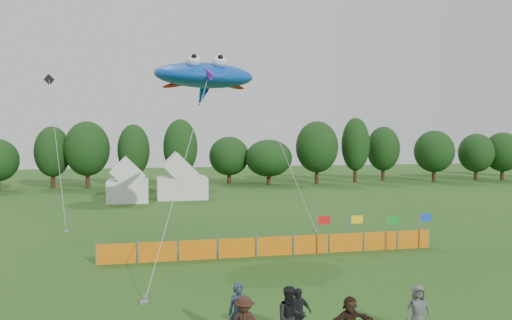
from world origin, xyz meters
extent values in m
cylinder|color=#382314|center=(-15.73, 46.21, 1.19)|extent=(0.50, 0.50, 2.38)
ellipsoid|color=black|center=(-15.73, 46.21, 4.30)|extent=(4.09, 4.09, 5.35)
cylinder|color=#382314|center=(-11.75, 45.39, 1.29)|extent=(0.50, 0.50, 2.57)
ellipsoid|color=black|center=(-11.75, 45.39, 4.64)|extent=(5.20, 5.20, 5.79)
cylinder|color=#382314|center=(-6.44, 45.32, 1.23)|extent=(0.50, 0.50, 2.46)
ellipsoid|color=black|center=(-6.44, 45.32, 4.45)|extent=(3.78, 3.78, 5.55)
cylinder|color=#382314|center=(-0.99, 43.92, 1.33)|extent=(0.50, 0.50, 2.66)
ellipsoid|color=black|center=(-0.99, 43.92, 4.81)|extent=(4.05, 4.05, 5.99)
cylinder|color=#382314|center=(5.28, 46.53, 0.99)|extent=(0.50, 0.50, 1.98)
ellipsoid|color=black|center=(5.28, 46.53, 3.58)|extent=(5.06, 5.06, 4.46)
cylinder|color=#382314|center=(9.99, 44.56, 0.93)|extent=(0.50, 0.50, 1.86)
ellipsoid|color=black|center=(9.99, 44.56, 3.35)|extent=(5.86, 5.86, 4.18)
cylinder|color=#382314|center=(16.28, 44.38, 1.31)|extent=(0.50, 0.50, 2.62)
ellipsoid|color=black|center=(16.28, 44.38, 4.73)|extent=(5.41, 5.41, 5.89)
cylinder|color=#382314|center=(21.78, 44.99, 1.39)|extent=(0.50, 0.50, 2.78)
ellipsoid|color=black|center=(21.78, 44.99, 5.02)|extent=(3.67, 3.67, 6.26)
cylinder|color=#382314|center=(26.67, 46.88, 1.21)|extent=(0.50, 0.50, 2.42)
ellipsoid|color=black|center=(26.67, 46.88, 4.36)|extent=(4.46, 4.46, 5.44)
cylinder|color=#382314|center=(32.69, 44.13, 1.12)|extent=(0.50, 0.50, 2.24)
ellipsoid|color=black|center=(32.69, 44.13, 4.04)|extent=(5.26, 5.26, 5.03)
cylinder|color=#382314|center=(39.09, 44.15, 1.05)|extent=(0.50, 0.50, 2.10)
ellipsoid|color=black|center=(39.09, 44.15, 3.80)|extent=(4.74, 4.74, 4.73)
cylinder|color=#382314|center=(42.84, 43.69, 1.08)|extent=(0.50, 0.50, 2.16)
ellipsoid|color=black|center=(42.84, 43.69, 3.91)|extent=(4.88, 4.88, 4.87)
cube|color=white|center=(-6.64, 32.29, 1.03)|extent=(3.73, 3.73, 2.05)
cube|color=silver|center=(-1.52, 33.60, 1.06)|extent=(4.82, 3.85, 2.12)
cube|color=orange|center=(-6.34, 9.12, 0.50)|extent=(1.90, 0.06, 1.00)
cube|color=orange|center=(-4.34, 9.12, 0.50)|extent=(1.90, 0.06, 1.00)
cube|color=orange|center=(-2.34, 9.12, 0.50)|extent=(1.90, 0.06, 1.00)
cube|color=orange|center=(-0.34, 9.12, 0.50)|extent=(1.90, 0.06, 1.00)
cube|color=orange|center=(1.66, 9.12, 0.50)|extent=(1.90, 0.06, 1.00)
cube|color=orange|center=(3.66, 9.12, 0.50)|extent=(1.90, 0.06, 1.00)
cube|color=orange|center=(5.66, 9.12, 0.50)|extent=(1.90, 0.06, 1.00)
cube|color=orange|center=(7.66, 9.12, 0.50)|extent=(1.90, 0.06, 1.00)
cube|color=orange|center=(9.66, 9.12, 0.50)|extent=(1.90, 0.06, 1.00)
cylinder|color=gray|center=(4.00, 9.00, 1.01)|extent=(0.06, 0.06, 2.01)
cube|color=red|center=(4.35, 9.00, 1.79)|extent=(0.70, 0.02, 0.45)
cylinder|color=gray|center=(6.00, 9.28, 0.97)|extent=(0.06, 0.06, 1.93)
cube|color=yellow|center=(6.35, 9.28, 1.71)|extent=(0.70, 0.02, 0.45)
cylinder|color=gray|center=(8.00, 8.98, 0.93)|extent=(0.06, 0.06, 1.86)
cube|color=#148C26|center=(8.35, 8.98, 1.64)|extent=(0.70, 0.02, 0.45)
cylinder|color=gray|center=(10.00, 9.02, 0.97)|extent=(0.06, 0.06, 1.94)
cube|color=blue|center=(10.35, 9.02, 1.71)|extent=(0.70, 0.02, 0.45)
imported|color=#293045|center=(-2.11, -1.30, 0.93)|extent=(0.73, 0.52, 1.87)
imported|color=black|center=(-0.71, -2.09, 0.95)|extent=(0.94, 0.74, 1.90)
imported|color=black|center=(-0.26, -1.30, 0.79)|extent=(0.98, 0.52, 1.59)
imported|color=#505156|center=(3.54, -1.87, 0.81)|extent=(0.89, 0.68, 1.61)
ellipsoid|color=blue|center=(-1.48, 13.50, 9.81)|extent=(6.67, 5.56, 2.06)
sphere|color=white|center=(-2.22, 12.22, 10.45)|extent=(0.83, 0.83, 0.83)
sphere|color=white|center=(-0.74, 12.22, 10.45)|extent=(0.83, 0.83, 0.83)
ellipsoid|color=red|center=(-3.06, 13.70, 9.27)|extent=(1.73, 0.76, 0.27)
ellipsoid|color=red|center=(0.09, 13.70, 9.27)|extent=(1.73, 0.76, 0.27)
cube|color=purple|center=(-1.48, 11.24, 9.62)|extent=(0.37, 0.96, 0.70)
cylinder|color=#A5A5A5|center=(-3.22, 7.26, 4.76)|extent=(3.51, 8.63, 9.53)
cube|color=gray|center=(-4.96, 2.96, 0.05)|extent=(0.30, 0.30, 0.10)
cube|color=white|center=(5.14, 23.38, 7.08)|extent=(1.14, 0.32, 1.14)
cylinder|color=#A5A5A5|center=(5.57, 19.19, 3.54)|extent=(0.89, 8.40, 7.11)
cube|color=gray|center=(6.00, 15.00, 0.05)|extent=(0.30, 0.30, 0.10)
cube|color=black|center=(-11.68, 22.63, 10.30)|extent=(0.81, 0.24, 0.81)
cylinder|color=#A5A5A5|center=(-10.84, 20.32, 5.15)|extent=(1.72, 4.67, 10.31)
cube|color=gray|center=(-10.00, 18.00, 0.05)|extent=(0.30, 0.30, 0.10)
camera|label=1|loc=(-4.76, -15.92, 6.38)|focal=35.00mm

